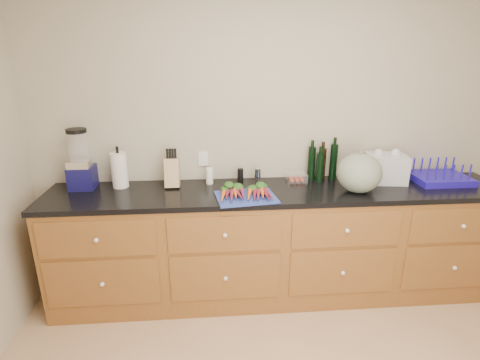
{
  "coord_description": "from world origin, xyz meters",
  "views": [
    {
      "loc": [
        -0.54,
        -1.43,
        1.96
      ],
      "look_at": [
        -0.32,
        1.2,
        1.06
      ],
      "focal_mm": 28.0,
      "sensor_mm": 36.0,
      "label": 1
    }
  ],
  "objects": [
    {
      "name": "grocery_bag",
      "position": [
        0.9,
        1.42,
        1.05
      ],
      "size": [
        0.34,
        0.29,
        0.23
      ],
      "primitive_type": null,
      "rotation": [
        0.0,
        0.0,
        -0.14
      ],
      "color": "silver",
      "rests_on": "countertop"
    },
    {
      "name": "paper_towel",
      "position": [
        -1.26,
        1.46,
        1.08
      ],
      "size": [
        0.12,
        0.12,
        0.28
      ],
      "primitive_type": "cylinder",
      "color": "white",
      "rests_on": "countertop"
    },
    {
      "name": "grinder_pepper",
      "position": [
        -0.3,
        1.48,
        1.0
      ],
      "size": [
        0.05,
        0.05,
        0.12
      ],
      "primitive_type": "cylinder",
      "color": "black",
      "rests_on": "countertop"
    },
    {
      "name": "cutting_board",
      "position": [
        -0.28,
        1.14,
        0.95
      ],
      "size": [
        0.47,
        0.38,
        0.01
      ],
      "primitive_type": "cube",
      "rotation": [
        0.0,
        0.0,
        0.13
      ],
      "color": "#29409F",
      "rests_on": "countertop"
    },
    {
      "name": "carrots",
      "position": [
        -0.28,
        1.18,
        0.97
      ],
      "size": [
        0.38,
        0.28,
        0.05
      ],
      "color": "orange",
      "rests_on": "cutting_board"
    },
    {
      "name": "grinder_salt",
      "position": [
        -0.55,
        1.48,
        1.01
      ],
      "size": [
        0.06,
        0.06,
        0.13
      ],
      "primitive_type": "cylinder",
      "color": "white",
      "rests_on": "countertop"
    },
    {
      "name": "canister_chrome",
      "position": [
        -0.16,
        1.48,
        1.0
      ],
      "size": [
        0.05,
        0.05,
        0.12
      ],
      "primitive_type": "cylinder",
      "color": "white",
      "rests_on": "countertop"
    },
    {
      "name": "cabinets",
      "position": [
        0.0,
        1.3,
        0.45
      ],
      "size": [
        3.6,
        0.64,
        0.9
      ],
      "color": "brown",
      "rests_on": "ground"
    },
    {
      "name": "wall_back",
      "position": [
        0.0,
        1.62,
        1.3
      ],
      "size": [
        4.1,
        0.05,
        2.6
      ],
      "primitive_type": "cube",
      "color": "#B9AF99",
      "rests_on": "ground"
    },
    {
      "name": "countertop",
      "position": [
        0.0,
        1.3,
        0.92
      ],
      "size": [
        3.64,
        0.62,
        0.04
      ],
      "primitive_type": "cube",
      "color": "black",
      "rests_on": "cabinets"
    },
    {
      "name": "blender_appliance",
      "position": [
        -1.55,
        1.46,
        1.15
      ],
      "size": [
        0.19,
        0.19,
        0.47
      ],
      "color": "#12104C",
      "rests_on": "countertop"
    },
    {
      "name": "bottles",
      "position": [
        0.39,
        1.51,
        1.08
      ],
      "size": [
        0.25,
        0.13,
        0.3
      ],
      "color": "black",
      "rests_on": "countertop"
    },
    {
      "name": "dish_rack",
      "position": [
        1.36,
        1.38,
        0.98
      ],
      "size": [
        0.44,
        0.35,
        0.18
      ],
      "color": "#2013AD",
      "rests_on": "countertop"
    },
    {
      "name": "tomato_box",
      "position": [
        0.17,
        1.47,
        0.98
      ],
      "size": [
        0.16,
        0.13,
        0.07
      ],
      "primitive_type": "cube",
      "color": "white",
      "rests_on": "countertop"
    },
    {
      "name": "squash",
      "position": [
        0.59,
        1.2,
        1.09
      ],
      "size": [
        0.34,
        0.34,
        0.3
      ],
      "primitive_type": "ellipsoid",
      "color": "slate",
      "rests_on": "countertop"
    },
    {
      "name": "knife_block",
      "position": [
        -0.85,
        1.44,
        1.05
      ],
      "size": [
        0.11,
        0.11,
        0.23
      ],
      "primitive_type": "cube",
      "color": "tan",
      "rests_on": "countertop"
    }
  ]
}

